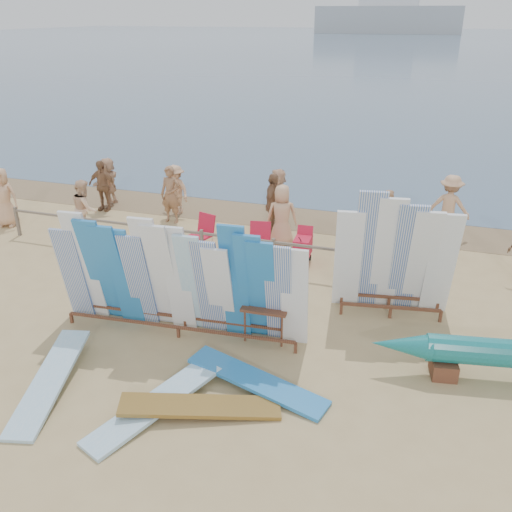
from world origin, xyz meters
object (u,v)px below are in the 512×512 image
(beachgoer_9, at_px, (449,206))
(beachgoer_3, at_px, (176,190))
(flat_board_b, at_px, (156,410))
(beachgoer_6, at_px, (282,216))
(flat_board_a, at_px, (51,389))
(beachgoer_2, at_px, (85,209))
(vendor_table, at_px, (266,320))
(flat_board_d, at_px, (257,387))
(beach_chair_left, at_px, (202,237))
(beach_chair_right, at_px, (259,246))
(stroller, at_px, (303,250))
(beachgoer_8, at_px, (374,223))
(beachgoer_5, at_px, (278,195))
(beachgoer_11, at_px, (109,181))
(beachgoer_0, at_px, (3,197))
(flat_board_c, at_px, (201,412))
(beachgoer_4, at_px, (273,204))
(main_surfboard_rack, at_px, (178,282))
(side_surfboard_rack, at_px, (394,259))
(beachgoer_7, at_px, (389,216))
(beachgoer_extra_1, at_px, (102,186))
(beachgoer_1, at_px, (171,195))

(beachgoer_9, distance_m, beachgoer_3, 8.61)
(flat_board_b, bearing_deg, beachgoer_6, 111.44)
(flat_board_a, xyz_separation_m, beachgoer_2, (-3.57, 6.54, 0.87))
(vendor_table, distance_m, flat_board_d, 1.71)
(beach_chair_left, height_order, beach_chair_right, beach_chair_right)
(stroller, xyz_separation_m, beachgoer_8, (1.66, 1.49, 0.43))
(stroller, xyz_separation_m, beachgoer_9, (3.65, 3.31, 0.54))
(beachgoer_5, bearing_deg, beachgoer_3, -97.14)
(beachgoer_3, distance_m, beachgoer_6, 4.37)
(beachgoer_2, bearing_deg, beach_chair_left, -117.49)
(flat_board_d, relative_size, beachgoer_11, 1.62)
(stroller, xyz_separation_m, beachgoer_2, (-6.62, -0.03, 0.47))
(beachgoer_11, xyz_separation_m, beachgoer_0, (-2.01, -2.80, 0.10))
(beachgoer_2, bearing_deg, beachgoer_9, -105.22)
(beach_chair_left, bearing_deg, flat_board_c, -49.89)
(beachgoer_4, bearing_deg, beachgoer_0, 104.00)
(vendor_table, distance_m, beachgoer_9, 7.91)
(beachgoer_3, bearing_deg, beachgoer_6, 1.46)
(beachgoer_0, bearing_deg, beachgoer_8, -8.17)
(main_surfboard_rack, distance_m, side_surfboard_rack, 4.64)
(flat_board_d, height_order, beachgoer_7, beachgoer_7)
(beachgoer_2, distance_m, beachgoer_3, 3.16)
(flat_board_d, xyz_separation_m, beachgoer_4, (-1.83, 7.28, 0.93))
(beach_chair_left, distance_m, beachgoer_11, 5.16)
(beachgoer_extra_1, relative_size, beachgoer_6, 0.95)
(flat_board_b, bearing_deg, beach_chair_right, 114.71)
(beach_chair_left, height_order, beachgoer_4, beachgoer_4)
(flat_board_b, xyz_separation_m, beachgoer_8, (2.67, 7.98, 0.83))
(beachgoer_9, distance_m, beachgoer_5, 5.19)
(beach_chair_right, height_order, beachgoer_3, beachgoer_3)
(beachgoer_11, xyz_separation_m, beachgoer_3, (2.62, -0.13, -0.01))
(beachgoer_5, bearing_deg, beach_chair_left, -42.71)
(beachgoer_4, relative_size, beachgoer_7, 1.18)
(beachgoer_0, relative_size, beachgoer_3, 1.13)
(flat_board_a, bearing_deg, beachgoer_11, 101.83)
(beachgoer_6, bearing_deg, beachgoer_2, -6.14)
(flat_board_d, distance_m, stroller, 5.42)
(flat_board_a, bearing_deg, beachgoer_extra_1, 102.76)
(flat_board_d, height_order, beachgoer_3, beachgoer_3)
(beach_chair_left, bearing_deg, beachgoer_5, 78.31)
(flat_board_d, bearing_deg, beachgoer_9, -6.51)
(beach_chair_right, xyz_separation_m, beachgoer_11, (-6.29, 2.59, 0.56))
(flat_board_a, bearing_deg, beachgoer_0, 120.95)
(main_surfboard_rack, xyz_separation_m, beachgoer_7, (3.64, 6.38, -0.39))
(flat_board_a, distance_m, beachgoer_9, 11.97)
(flat_board_a, relative_size, beach_chair_right, 2.94)
(flat_board_d, distance_m, beachgoer_1, 8.95)
(side_surfboard_rack, xyz_separation_m, flat_board_c, (-2.71, -4.39, -1.31))
(flat_board_d, bearing_deg, beachgoer_3, 47.54)
(side_surfboard_rack, xyz_separation_m, beachgoer_3, (-7.39, 4.57, -0.49))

